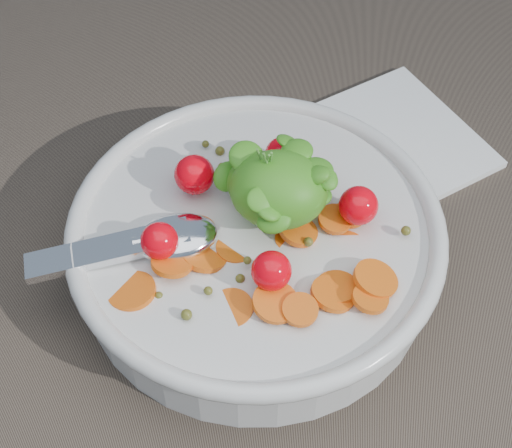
{
  "coord_description": "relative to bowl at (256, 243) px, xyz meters",
  "views": [
    {
      "loc": [
        0.02,
        -0.34,
        0.51
      ],
      "look_at": [
        -0.01,
        0.02,
        0.06
      ],
      "focal_mm": 55.0,
      "sensor_mm": 36.0,
      "label": 1
    }
  ],
  "objects": [
    {
      "name": "napkin",
      "position": [
        0.1,
        0.14,
        -0.03
      ],
      "size": [
        0.23,
        0.22,
        0.01
      ],
      "primitive_type": "cube",
      "rotation": [
        0.0,
        0.0,
        0.62
      ],
      "color": "white",
      "rests_on": "ground"
    },
    {
      "name": "bowl",
      "position": [
        0.0,
        0.0,
        0.0
      ],
      "size": [
        0.31,
        0.29,
        0.12
      ],
      "color": "silver",
      "rests_on": "ground"
    },
    {
      "name": "ground",
      "position": [
        0.01,
        -0.02,
        -0.03
      ],
      "size": [
        6.0,
        6.0,
        0.0
      ],
      "primitive_type": "plane",
      "color": "brown",
      "rests_on": "ground"
    }
  ]
}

